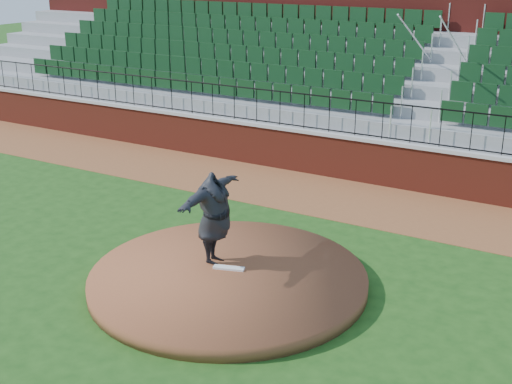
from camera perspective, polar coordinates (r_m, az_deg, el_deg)
ground at (r=13.62m, az=-3.19°, el=-6.99°), size 90.00×90.00×0.00m
warning_track at (r=18.01m, az=6.23°, el=-0.29°), size 34.00×3.20×0.01m
field_wall at (r=19.23m, az=8.25°, el=2.77°), size 34.00×0.35×1.20m
wall_cap at (r=19.06m, az=8.35°, el=4.64°), size 34.00×0.45×0.10m
wall_railing at (r=18.93m, az=8.43°, el=6.25°), size 34.00×0.05×1.00m
seating_stands at (r=21.33m, az=11.28°, el=8.95°), size 34.00×5.10×4.60m
concourse_wall at (r=23.90m, az=13.63°, el=10.98°), size 34.00×0.50×5.50m
pitchers_mound at (r=13.17m, az=-2.37°, el=-7.36°), size 5.38×5.38×0.25m
pitching_rubber at (r=13.26m, az=-2.32°, el=-6.45°), size 0.63×0.33×0.04m
pitcher at (r=13.19m, az=-3.56°, el=-2.23°), size 0.88×2.38×1.89m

